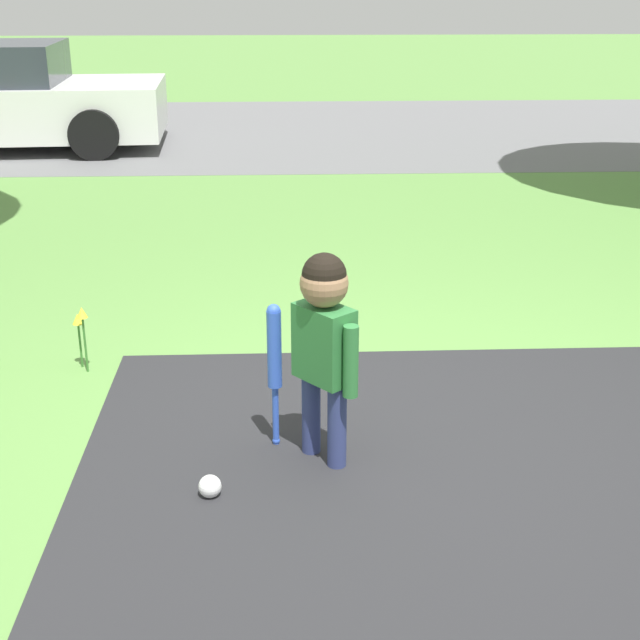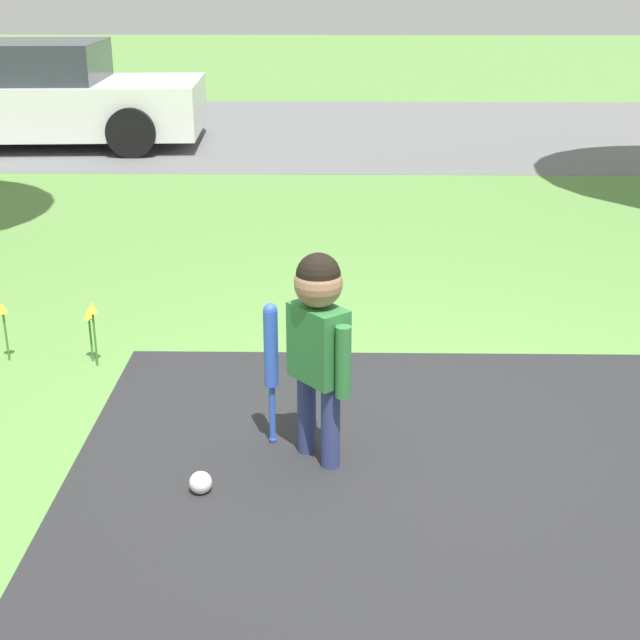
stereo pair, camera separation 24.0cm
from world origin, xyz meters
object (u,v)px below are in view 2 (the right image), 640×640
at_px(child, 318,330).
at_px(baseball_bat, 271,354).
at_px(sports_ball, 201,483).
at_px(parked_car, 41,97).

distance_m(child, baseball_bat, 0.31).
distance_m(child, sports_ball, 0.82).
distance_m(child, parked_car, 8.75).
relative_size(baseball_bat, parked_car, 0.17).
relative_size(child, sports_ball, 9.93).
bearing_deg(child, baseball_bat, -163.38).
xyz_separation_m(child, parked_car, (-3.68, 7.94, -0.03)).
distance_m(baseball_bat, sports_ball, 0.65).
xyz_separation_m(child, baseball_bat, (-0.22, 0.14, -0.18)).
xyz_separation_m(baseball_bat, parked_car, (-3.46, 7.80, 0.15)).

